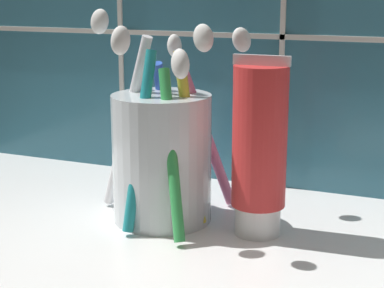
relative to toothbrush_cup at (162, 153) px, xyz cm
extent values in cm
cube|color=white|center=(4.94, -4.19, -6.92)|extent=(69.88, 34.91, 2.00)
cube|color=beige|center=(4.94, 12.66, 8.97)|extent=(79.88, 0.24, 0.50)
cylinder|color=silver|center=(-0.04, -0.04, -0.48)|extent=(8.37, 8.37, 10.87)
cylinder|color=yellow|center=(2.66, -0.32, 1.57)|extent=(3.20, 1.49, 14.31)
ellipsoid|color=white|center=(3.90, -0.57, 9.74)|extent=(2.22, 1.67, 2.43)
cylinder|color=pink|center=(2.68, 3.11, 1.31)|extent=(4.46, 5.72, 14.01)
ellipsoid|color=white|center=(4.54, 5.71, 9.17)|extent=(2.45, 2.70, 2.67)
cylinder|color=blue|center=(-1.48, 3.94, 0.89)|extent=(1.54, 5.47, 13.13)
ellipsoid|color=white|center=(-1.80, 6.57, 8.34)|extent=(1.57, 2.47, 2.64)
cylinder|color=white|center=(-3.72, 0.69, 2.07)|extent=(5.76, 1.98, 15.44)
ellipsoid|color=white|center=(-6.42, 1.22, 10.70)|extent=(2.49, 1.72, 2.61)
cylinder|color=teal|center=(-0.67, -2.82, 1.57)|extent=(1.53, 4.74, 14.42)
ellipsoid|color=white|center=(-0.97, -4.98, 9.73)|extent=(1.59, 2.36, 2.56)
cylinder|color=green|center=(2.28, -3.12, 0.86)|extent=(4.30, 5.16, 13.09)
ellipsoid|color=white|center=(4.07, -5.41, 8.27)|extent=(2.49, 2.67, 2.67)
cylinder|color=white|center=(8.49, -0.04, -4.69)|extent=(3.68, 3.68, 2.46)
cylinder|color=red|center=(8.49, -0.04, 2.15)|extent=(4.33, 4.33, 11.22)
cube|color=silver|center=(8.49, -0.04, 8.16)|extent=(4.55, 0.36, 0.80)
camera|label=1|loc=(22.58, -47.24, 13.67)|focal=60.00mm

